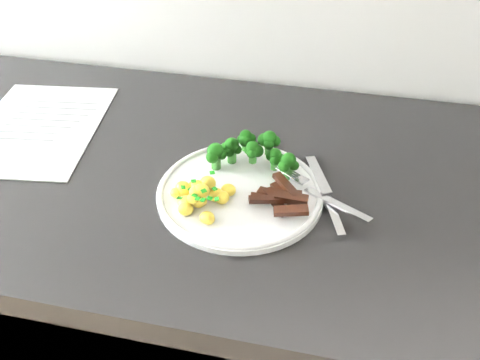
{
  "coord_description": "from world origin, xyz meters",
  "views": [
    {
      "loc": [
        0.35,
        1.03,
        1.42
      ],
      "look_at": [
        0.22,
        1.62,
        0.94
      ],
      "focal_mm": 39.29,
      "sensor_mm": 36.0,
      "label": 1
    }
  ],
  "objects_px": {
    "plate": "(240,192)",
    "knife": "(329,203)",
    "fork": "(324,196)",
    "beef_strips": "(281,197)",
    "counter": "(208,340)",
    "recipe_paper": "(38,127)",
    "broccoli": "(252,150)",
    "potatoes": "(200,195)"
  },
  "relations": [
    {
      "from": "counter",
      "to": "plate",
      "type": "bearing_deg",
      "value": -30.36
    },
    {
      "from": "potatoes",
      "to": "beef_strips",
      "type": "xyz_separation_m",
      "value": [
        0.11,
        0.02,
        -0.0
      ]
    },
    {
      "from": "fork",
      "to": "knife",
      "type": "bearing_deg",
      "value": -25.21
    },
    {
      "from": "potatoes",
      "to": "fork",
      "type": "height_order",
      "value": "potatoes"
    },
    {
      "from": "beef_strips",
      "to": "fork",
      "type": "bearing_deg",
      "value": 17.85
    },
    {
      "from": "potatoes",
      "to": "beef_strips",
      "type": "distance_m",
      "value": 0.12
    },
    {
      "from": "recipe_paper",
      "to": "knife",
      "type": "bearing_deg",
      "value": -11.04
    },
    {
      "from": "beef_strips",
      "to": "fork",
      "type": "distance_m",
      "value": 0.06
    },
    {
      "from": "recipe_paper",
      "to": "fork",
      "type": "height_order",
      "value": "fork"
    },
    {
      "from": "knife",
      "to": "plate",
      "type": "bearing_deg",
      "value": -178.72
    },
    {
      "from": "recipe_paper",
      "to": "broccoli",
      "type": "height_order",
      "value": "broccoli"
    },
    {
      "from": "plate",
      "to": "knife",
      "type": "xyz_separation_m",
      "value": [
        0.13,
        0.0,
        0.0
      ]
    },
    {
      "from": "recipe_paper",
      "to": "plate",
      "type": "xyz_separation_m",
      "value": [
        0.39,
        -0.11,
        0.01
      ]
    },
    {
      "from": "counter",
      "to": "recipe_paper",
      "type": "distance_m",
      "value": 0.56
    },
    {
      "from": "recipe_paper",
      "to": "plate",
      "type": "relative_size",
      "value": 1.31
    },
    {
      "from": "potatoes",
      "to": "knife",
      "type": "xyz_separation_m",
      "value": [
        0.18,
        0.04,
        -0.01
      ]
    },
    {
      "from": "counter",
      "to": "potatoes",
      "type": "xyz_separation_m",
      "value": [
        0.03,
        -0.08,
        0.48
      ]
    },
    {
      "from": "potatoes",
      "to": "beef_strips",
      "type": "bearing_deg",
      "value": 11.69
    },
    {
      "from": "beef_strips",
      "to": "knife",
      "type": "height_order",
      "value": "beef_strips"
    },
    {
      "from": "counter",
      "to": "beef_strips",
      "type": "bearing_deg",
      "value": -22.61
    },
    {
      "from": "recipe_paper",
      "to": "beef_strips",
      "type": "relative_size",
      "value": 3.63
    },
    {
      "from": "plate",
      "to": "potatoes",
      "type": "xyz_separation_m",
      "value": [
        -0.05,
        -0.04,
        0.02
      ]
    },
    {
      "from": "plate",
      "to": "counter",
      "type": "bearing_deg",
      "value": 149.64
    },
    {
      "from": "counter",
      "to": "beef_strips",
      "type": "relative_size",
      "value": 26.95
    },
    {
      "from": "recipe_paper",
      "to": "fork",
      "type": "xyz_separation_m",
      "value": [
        0.52,
        -0.1,
        0.02
      ]
    },
    {
      "from": "broccoli",
      "to": "potatoes",
      "type": "bearing_deg",
      "value": -117.74
    },
    {
      "from": "broccoli",
      "to": "knife",
      "type": "relative_size",
      "value": 0.85
    },
    {
      "from": "knife",
      "to": "counter",
      "type": "bearing_deg",
      "value": 168.22
    },
    {
      "from": "broccoli",
      "to": "knife",
      "type": "distance_m",
      "value": 0.15
    },
    {
      "from": "plate",
      "to": "knife",
      "type": "height_order",
      "value": "knife"
    },
    {
      "from": "broccoli",
      "to": "potatoes",
      "type": "height_order",
      "value": "broccoli"
    },
    {
      "from": "fork",
      "to": "beef_strips",
      "type": "bearing_deg",
      "value": -162.15
    },
    {
      "from": "counter",
      "to": "recipe_paper",
      "type": "relative_size",
      "value": 7.43
    },
    {
      "from": "recipe_paper",
      "to": "broccoli",
      "type": "bearing_deg",
      "value": -5.54
    },
    {
      "from": "counter",
      "to": "potatoes",
      "type": "relative_size",
      "value": 25.81
    },
    {
      "from": "potatoes",
      "to": "fork",
      "type": "bearing_deg",
      "value": 13.87
    },
    {
      "from": "recipe_paper",
      "to": "potatoes",
      "type": "xyz_separation_m",
      "value": [
        0.34,
        -0.14,
        0.02
      ]
    },
    {
      "from": "counter",
      "to": "knife",
      "type": "bearing_deg",
      "value": -11.78
    },
    {
      "from": "potatoes",
      "to": "beef_strips",
      "type": "height_order",
      "value": "potatoes"
    },
    {
      "from": "recipe_paper",
      "to": "potatoes",
      "type": "relative_size",
      "value": 3.47
    },
    {
      "from": "recipe_paper",
      "to": "potatoes",
      "type": "distance_m",
      "value": 0.37
    },
    {
      "from": "counter",
      "to": "plate",
      "type": "xyz_separation_m",
      "value": [
        0.08,
        -0.05,
        0.46
      ]
    }
  ]
}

